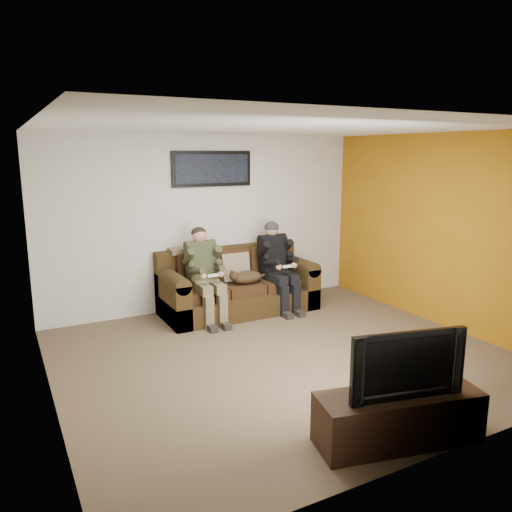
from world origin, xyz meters
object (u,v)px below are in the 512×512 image
framed_poster (212,169)px  tv_stand (398,417)px  sofa (236,287)px  person_right (277,260)px  person_left (204,269)px  cat (246,277)px  television (402,361)px

framed_poster → tv_stand: framed_poster is taller
sofa → framed_poster: framed_poster is taller
framed_poster → tv_stand: bearing=-92.0°
person_right → person_left: bearing=-180.0°
sofa → tv_stand: sofa is taller
cat → framed_poster: (-0.25, 0.60, 1.54)m
cat → framed_poster: framed_poster is taller
cat → television: (-0.39, -3.56, 0.15)m
cat → framed_poster: bearing=112.2°
framed_poster → sofa: bearing=-62.5°
person_right → cat: bearing=-177.0°
sofa → cat: bearing=-78.0°
sofa → cat: (0.05, -0.22, 0.20)m
cat → person_right: bearing=3.0°
person_left → sofa: bearing=18.0°
sofa → person_left: (-0.59, -0.19, 0.39)m
person_right → framed_poster: framed_poster is taller
tv_stand → television: television is taller
person_right → tv_stand: (-0.93, -3.59, -0.53)m
sofa → person_right: bearing=-18.0°
person_left → television: bearing=-86.1°
cat → person_left: bearing=177.5°
person_left → person_right: size_ratio=0.99×
sofa → television: bearing=-95.2°
person_right → television: size_ratio=1.35×
person_left → tv_stand: person_left is taller
person_left → television: size_ratio=1.34×
sofa → framed_poster: 1.80m
person_left → tv_stand: bearing=-86.1°
person_right → cat: (-0.54, -0.03, -0.19)m
television → person_left: bearing=106.6°
person_right → cat: 0.57m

